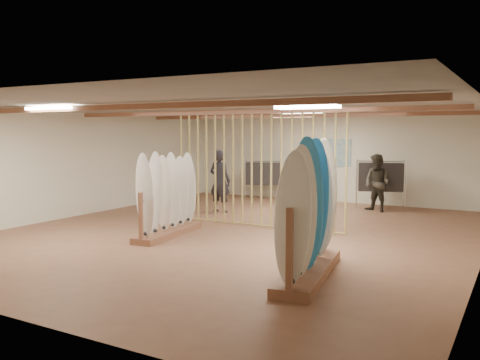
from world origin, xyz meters
The scene contains 14 objects.
floor centered at (0.00, 0.00, 0.00)m, with size 12.00×12.00×0.00m, color #8F6045.
ceiling centered at (0.00, 0.00, 2.80)m, with size 12.00×12.00×0.00m, color #989790.
wall_back centered at (0.00, 6.00, 1.40)m, with size 12.00×12.00×0.00m, color white.
wall_left centered at (-5.00, 0.00, 1.40)m, with size 12.00×12.00×0.00m, color white.
ceiling_slats centered at (0.00, 0.00, 2.72)m, with size 9.50×6.12×0.10m, color #915D42.
light_panels centered at (0.00, 0.00, 2.74)m, with size 1.20×0.35×0.06m, color white.
bamboo_partition centered at (0.00, 0.80, 1.40)m, with size 4.45×0.05×2.78m.
poster centered at (0.00, 5.98, 1.60)m, with size 1.40×0.03×0.90m, color teal.
rack_left centered at (-1.21, -1.07, 0.61)m, with size 0.75×2.27×1.79m.
rack_right centered at (2.68, -2.51, 0.73)m, with size 1.02×2.69×2.12m.
clothing_rack_a centered at (-2.16, 5.40, 0.86)m, with size 1.19×0.71×1.33m.
clothing_rack_b centered at (1.88, 5.08, 0.96)m, with size 1.32×0.74×1.47m.
shopper_a centered at (-1.94, 2.27, 1.01)m, with size 0.74×0.50×2.02m, color #232229.
shopper_b centered at (1.92, 4.55, 0.94)m, with size 0.90×0.70×1.87m, color #333027.
Camera 1 is at (5.60, -9.88, 2.28)m, focal length 38.00 mm.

